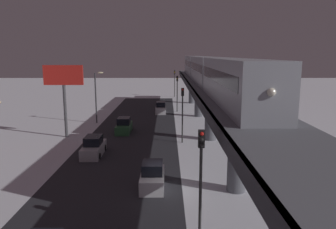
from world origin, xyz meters
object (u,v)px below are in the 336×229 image
at_px(sedan_white, 161,108).
at_px(commercial_billboard, 64,82).
at_px(subway_train, 206,69).
at_px(traffic_light_mid, 183,107).
at_px(traffic_light_distant, 175,79).
at_px(sedan_silver, 94,147).
at_px(traffic_light_near, 201,172).
at_px(traffic_light_far, 177,88).
at_px(sedan_green, 124,126).
at_px(sedan_white_2, 152,177).

bearing_deg(sedan_white, commercial_billboard, -123.92).
xyz_separation_m(subway_train, traffic_light_mid, (3.45, 6.73, -4.03)).
bearing_deg(traffic_light_distant, sedan_silver, 78.75).
bearing_deg(traffic_light_near, traffic_light_far, -90.00).
relative_size(traffic_light_near, traffic_light_mid, 1.00).
height_order(sedan_silver, commercial_billboard, commercial_billboard).
relative_size(sedan_silver, traffic_light_far, 0.74).
distance_m(subway_train, sedan_white, 16.31).
distance_m(sedan_green, traffic_light_near, 27.51).
relative_size(sedan_green, traffic_light_near, 0.71).
xyz_separation_m(subway_train, traffic_light_far, (3.45, -14.28, -4.03)).
bearing_deg(traffic_light_far, subway_train, 103.60).
bearing_deg(sedan_silver, sedan_green, -100.24).
distance_m(traffic_light_near, traffic_light_distant, 63.05).
distance_m(sedan_silver, sedan_green, 10.13).
distance_m(traffic_light_far, commercial_billboard, 23.39).
height_order(traffic_light_mid, traffic_light_far, same).
bearing_deg(commercial_billboard, sedan_green, -160.07).
xyz_separation_m(sedan_white_2, sedan_green, (4.60, -18.18, -0.00)).
relative_size(traffic_light_far, commercial_billboard, 0.72).
distance_m(sedan_green, commercial_billboard, 9.47).
xyz_separation_m(sedan_silver, traffic_light_near, (-9.30, 16.28, 3.41)).
height_order(sedan_green, traffic_light_far, traffic_light_far).
distance_m(subway_train, sedan_green, 13.32).
height_order(subway_train, traffic_light_distant, subway_train).
distance_m(traffic_light_near, commercial_billboard, 27.89).
relative_size(sedan_green, traffic_light_mid, 0.71).
relative_size(subway_train, sedan_silver, 11.68).
relative_size(traffic_light_mid, traffic_light_distant, 1.00).
bearing_deg(traffic_light_mid, traffic_light_near, 90.00).
height_order(subway_train, traffic_light_mid, subway_train).
height_order(sedan_white, traffic_light_distant, traffic_light_distant).
xyz_separation_m(sedan_silver, sedan_white, (-6.40, -24.53, 0.01)).
distance_m(sedan_silver, commercial_billboard, 10.87).
relative_size(sedan_white, sedan_green, 0.91).
bearing_deg(traffic_light_distant, traffic_light_far, 90.00).
bearing_deg(sedan_white, subway_train, -64.05).
height_order(subway_train, sedan_white_2, subway_train).
height_order(sedan_white_2, traffic_light_near, traffic_light_near).
bearing_deg(commercial_billboard, traffic_light_distant, -110.08).
distance_m(subway_train, sedan_white_2, 21.97).
relative_size(sedan_white, commercial_billboard, 0.47).
bearing_deg(sedan_silver, sedan_white, -104.62).
bearing_deg(sedan_green, sedan_white, -107.53).
bearing_deg(commercial_billboard, sedan_white, -123.92).
bearing_deg(subway_train, sedan_silver, 41.96).
relative_size(sedan_green, traffic_light_far, 0.71).
bearing_deg(commercial_billboard, traffic_light_far, -128.17).
bearing_deg(traffic_light_near, sedan_silver, -60.26).
bearing_deg(sedan_white, traffic_light_mid, -81.66).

